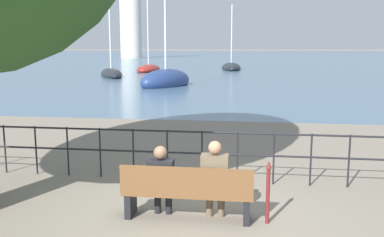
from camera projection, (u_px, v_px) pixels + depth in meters
name	position (u px, v px, depth m)	size (l,w,h in m)	color
ground_plane	(188.00, 218.00, 6.84)	(1000.00, 1000.00, 0.00)	gray
harbor_water	(250.00, 54.00, 162.25)	(600.00, 300.00, 0.01)	slate
park_bench	(187.00, 193.00, 6.71)	(2.07, 0.45, 0.90)	brown
seated_person_left	(161.00, 178.00, 6.81)	(0.41, 0.35, 1.18)	black
seated_person_right	(215.00, 177.00, 6.68)	(0.42, 0.35, 1.28)	brown
promenade_railing	(202.00, 148.00, 8.63)	(12.93, 0.04, 1.05)	black
closed_umbrella	(268.00, 189.00, 6.56)	(0.09, 0.09, 1.00)	maroon
sailboat_1	(166.00, 81.00, 29.83)	(4.04, 5.48, 10.38)	navy
sailboat_2	(149.00, 69.00, 47.84)	(2.30, 5.66, 11.11)	maroon
sailboat_4	(111.00, 74.00, 39.62)	(4.55, 7.07, 8.15)	black
sailboat_5	(231.00, 67.00, 51.89)	(2.95, 7.91, 8.04)	black
harbor_lighthouse	(130.00, 7.00, 104.66)	(5.25, 5.25, 26.50)	silver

